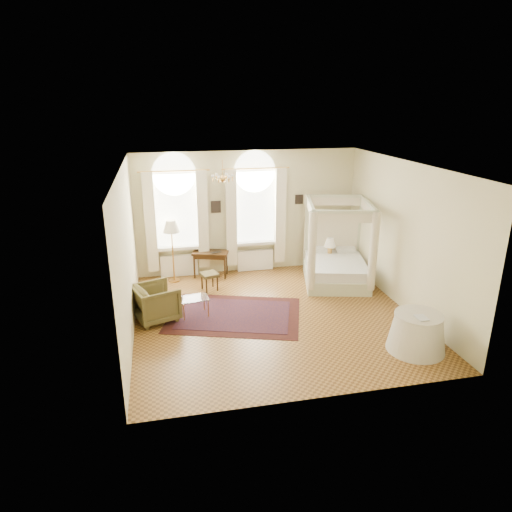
{
  "coord_description": "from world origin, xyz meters",
  "views": [
    {
      "loc": [
        -2.3,
        -8.84,
        4.55
      ],
      "look_at": [
        -0.31,
        0.4,
        1.3
      ],
      "focal_mm": 32.0,
      "sensor_mm": 36.0,
      "label": 1
    }
  ],
  "objects_px": {
    "stool": "(209,276)",
    "armchair": "(156,303)",
    "canopy_bed": "(336,265)",
    "writing_desk": "(211,255)",
    "side_table": "(417,332)",
    "coffee_table": "(194,300)",
    "floor_lamp": "(171,229)",
    "nightstand": "(329,264)"
  },
  "relations": [
    {
      "from": "stool",
      "to": "floor_lamp",
      "type": "distance_m",
      "value": 1.56
    },
    {
      "from": "nightstand",
      "to": "side_table",
      "type": "bearing_deg",
      "value": -87.8
    },
    {
      "from": "stool",
      "to": "armchair",
      "type": "distance_m",
      "value": 1.91
    },
    {
      "from": "armchair",
      "to": "side_table",
      "type": "xyz_separation_m",
      "value": [
        4.82,
        -2.33,
        -0.03
      ]
    },
    {
      "from": "side_table",
      "to": "stool",
      "type": "bearing_deg",
      "value": 133.33
    },
    {
      "from": "writing_desk",
      "to": "floor_lamp",
      "type": "distance_m",
      "value": 1.29
    },
    {
      "from": "armchair",
      "to": "coffee_table",
      "type": "xyz_separation_m",
      "value": [
        0.81,
        0.02,
        -0.02
      ]
    },
    {
      "from": "stool",
      "to": "floor_lamp",
      "type": "height_order",
      "value": "floor_lamp"
    },
    {
      "from": "side_table",
      "to": "writing_desk",
      "type": "bearing_deg",
      "value": 125.83
    },
    {
      "from": "side_table",
      "to": "coffee_table",
      "type": "bearing_deg",
      "value": 149.6
    },
    {
      "from": "canopy_bed",
      "to": "floor_lamp",
      "type": "distance_m",
      "value": 4.34
    },
    {
      "from": "canopy_bed",
      "to": "floor_lamp",
      "type": "bearing_deg",
      "value": 166.77
    },
    {
      "from": "nightstand",
      "to": "coffee_table",
      "type": "xyz_separation_m",
      "value": [
        -3.85,
        -1.84,
        0.1
      ]
    },
    {
      "from": "floor_lamp",
      "to": "side_table",
      "type": "height_order",
      "value": "floor_lamp"
    },
    {
      "from": "armchair",
      "to": "side_table",
      "type": "height_order",
      "value": "armchair"
    },
    {
      "from": "stool",
      "to": "armchair",
      "type": "xyz_separation_m",
      "value": [
        -1.31,
        -1.39,
        0.02
      ]
    },
    {
      "from": "coffee_table",
      "to": "side_table",
      "type": "xyz_separation_m",
      "value": [
        4.01,
        -2.35,
        -0.02
      ]
    },
    {
      "from": "canopy_bed",
      "to": "armchair",
      "type": "height_order",
      "value": "canopy_bed"
    },
    {
      "from": "writing_desk",
      "to": "canopy_bed",
      "type": "bearing_deg",
      "value": -19.51
    },
    {
      "from": "armchair",
      "to": "side_table",
      "type": "distance_m",
      "value": 5.36
    },
    {
      "from": "coffee_table",
      "to": "floor_lamp",
      "type": "bearing_deg",
      "value": 99.12
    },
    {
      "from": "writing_desk",
      "to": "stool",
      "type": "bearing_deg",
      "value": -98.82
    },
    {
      "from": "nightstand",
      "to": "floor_lamp",
      "type": "relative_size",
      "value": 0.34
    },
    {
      "from": "stool",
      "to": "side_table",
      "type": "height_order",
      "value": "side_table"
    },
    {
      "from": "writing_desk",
      "to": "side_table",
      "type": "xyz_separation_m",
      "value": [
        3.37,
        -4.66,
        -0.23
      ]
    },
    {
      "from": "canopy_bed",
      "to": "writing_desk",
      "type": "distance_m",
      "value": 3.32
    },
    {
      "from": "coffee_table",
      "to": "side_table",
      "type": "distance_m",
      "value": 4.65
    },
    {
      "from": "coffee_table",
      "to": "side_table",
      "type": "relative_size",
      "value": 0.62
    },
    {
      "from": "stool",
      "to": "nightstand",
      "type": "bearing_deg",
      "value": 8.07
    },
    {
      "from": "nightstand",
      "to": "floor_lamp",
      "type": "distance_m",
      "value": 4.36
    },
    {
      "from": "writing_desk",
      "to": "stool",
      "type": "distance_m",
      "value": 0.98
    },
    {
      "from": "floor_lamp",
      "to": "canopy_bed",
      "type": "bearing_deg",
      "value": -13.23
    },
    {
      "from": "floor_lamp",
      "to": "side_table",
      "type": "relative_size",
      "value": 1.51
    },
    {
      "from": "nightstand",
      "to": "side_table",
      "type": "relative_size",
      "value": 0.51
    },
    {
      "from": "coffee_table",
      "to": "armchair",
      "type": "bearing_deg",
      "value": -178.54
    },
    {
      "from": "nightstand",
      "to": "writing_desk",
      "type": "bearing_deg",
      "value": 171.77
    },
    {
      "from": "writing_desk",
      "to": "armchair",
      "type": "bearing_deg",
      "value": -122.02
    },
    {
      "from": "floor_lamp",
      "to": "coffee_table",
      "type": "bearing_deg",
      "value": -80.88
    },
    {
      "from": "canopy_bed",
      "to": "armchair",
      "type": "relative_size",
      "value": 2.6
    },
    {
      "from": "stool",
      "to": "canopy_bed",
      "type": "bearing_deg",
      "value": -2.98
    },
    {
      "from": "stool",
      "to": "side_table",
      "type": "relative_size",
      "value": 0.45
    },
    {
      "from": "canopy_bed",
      "to": "floor_lamp",
      "type": "xyz_separation_m",
      "value": [
        -4.13,
        0.97,
        0.92
      ]
    }
  ]
}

